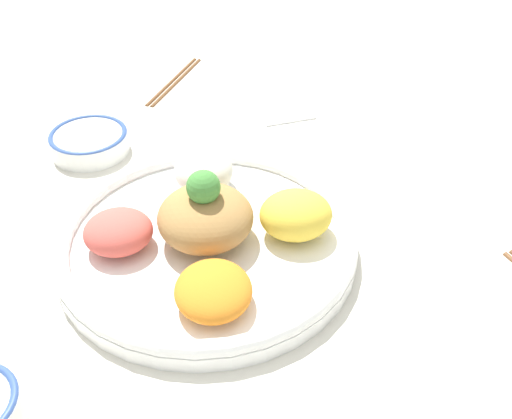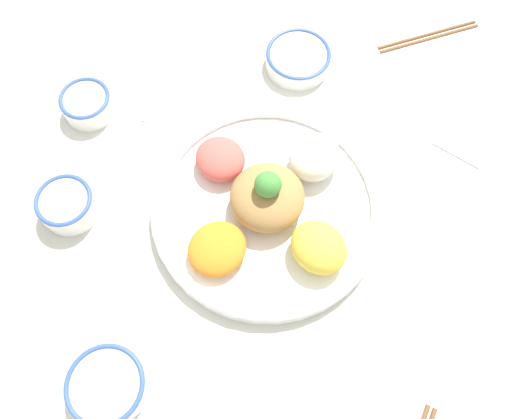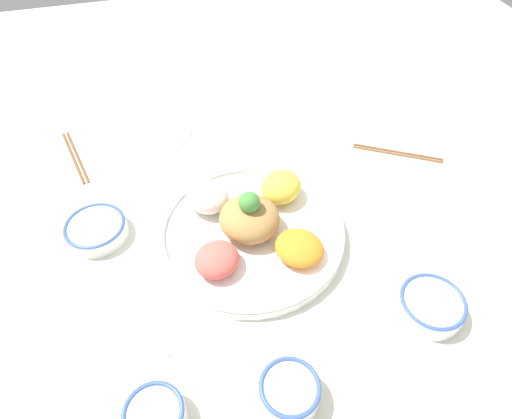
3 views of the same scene
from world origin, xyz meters
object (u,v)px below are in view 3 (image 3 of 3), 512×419
object	(u,v)px
rice_bowl_plain	(155,416)
chopsticks_pair_far	(75,156)
sauce_bowl_red	(96,229)
serving_spoon_main	(122,348)
salad_platter	(251,226)
serving_spoon_extra	(190,132)
chopsticks_pair_near	(398,152)
sauce_bowl_dark	(431,305)
rice_bowl_blue	(289,392)

from	to	relation	value
rice_bowl_plain	chopsticks_pair_far	distance (m)	0.64
sauce_bowl_red	serving_spoon_main	bearing A→B (deg)	6.97
salad_platter	serving_spoon_extra	distance (m)	0.36
chopsticks_pair_near	serving_spoon_main	world-z (taller)	chopsticks_pair_near
salad_platter	chopsticks_pair_far	distance (m)	0.48
rice_bowl_plain	serving_spoon_main	world-z (taller)	rice_bowl_plain
sauce_bowl_red	rice_bowl_plain	distance (m)	0.38
salad_platter	sauce_bowl_dark	world-z (taller)	salad_platter
serving_spoon_main	serving_spoon_extra	world-z (taller)	same
rice_bowl_plain	serving_spoon_extra	world-z (taller)	rice_bowl_plain
chopsticks_pair_far	sauce_bowl_red	bearing A→B (deg)	176.16
serving_spoon_main	serving_spoon_extra	distance (m)	0.57
rice_bowl_blue	rice_bowl_plain	size ratio (longest dim) A/B	1.03
serving_spoon_extra	chopsticks_pair_far	bearing A→B (deg)	-46.85
sauce_bowl_red	rice_bowl_plain	xyz separation A→B (m)	(0.38, 0.07, 0.00)
sauce_bowl_red	rice_bowl_blue	bearing A→B (deg)	33.74
salad_platter	chopsticks_pair_far	world-z (taller)	salad_platter
sauce_bowl_dark	rice_bowl_blue	bearing A→B (deg)	-75.30
sauce_bowl_dark	rice_bowl_plain	size ratio (longest dim) A/B	1.26
sauce_bowl_dark	serving_spoon_extra	size ratio (longest dim) A/B	0.98
sauce_bowl_red	serving_spoon_extra	world-z (taller)	sauce_bowl_red
rice_bowl_blue	sauce_bowl_dark	distance (m)	0.29
chopsticks_pair_near	chopsticks_pair_far	bearing A→B (deg)	16.79
rice_bowl_blue	serving_spoon_extra	distance (m)	0.68
salad_platter	chopsticks_pair_near	distance (m)	0.43
serving_spoon_main	serving_spoon_extra	bearing A→B (deg)	91.08
sauce_bowl_dark	chopsticks_pair_near	size ratio (longest dim) A/B	0.59
rice_bowl_blue	chopsticks_pair_near	xyz separation A→B (m)	(-0.46, 0.43, -0.02)
salad_platter	chopsticks_pair_far	size ratio (longest dim) A/B	1.82
rice_bowl_blue	chopsticks_pair_near	world-z (taller)	rice_bowl_blue
rice_bowl_plain	chopsticks_pair_far	size ratio (longest dim) A/B	0.44
sauce_bowl_red	serving_spoon_main	distance (m)	0.26
rice_bowl_plain	chopsticks_pair_far	xyz separation A→B (m)	(-0.63, -0.12, -0.02)
rice_bowl_blue	rice_bowl_plain	xyz separation A→B (m)	(-0.02, -0.19, -0.00)
sauce_bowl_dark	chopsticks_pair_near	world-z (taller)	sauce_bowl_dark
rice_bowl_blue	serving_spoon_main	bearing A→B (deg)	-121.47
rice_bowl_plain	serving_spoon_main	xyz separation A→B (m)	(-0.12, -0.04, -0.02)
sauce_bowl_red	chopsticks_pair_near	distance (m)	0.69
chopsticks_pair_near	chopsticks_pair_far	xyz separation A→B (m)	(-0.19, -0.74, 0.00)
chopsticks_pair_near	serving_spoon_extra	size ratio (longest dim) A/B	1.67
rice_bowl_blue	chopsticks_pair_far	bearing A→B (deg)	-154.53
salad_platter	serving_spoon_main	distance (m)	0.31
sauce_bowl_red	rice_bowl_plain	size ratio (longest dim) A/B	1.35
salad_platter	serving_spoon_main	world-z (taller)	salad_platter
serving_spoon_main	rice_bowl_plain	bearing A→B (deg)	-49.70
rice_bowl_plain	chopsticks_pair_near	xyz separation A→B (m)	(-0.44, 0.62, -0.02)
rice_bowl_blue	rice_bowl_plain	bearing A→B (deg)	-95.83
serving_spoon_main	chopsticks_pair_far	bearing A→B (deg)	120.27
chopsticks_pair_near	serving_spoon_extra	bearing A→B (deg)	6.68
salad_platter	rice_bowl_blue	distance (m)	0.32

